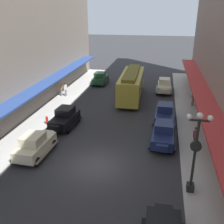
# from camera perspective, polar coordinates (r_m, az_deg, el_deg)

# --- Properties ---
(ground_plane) EXTENTS (200.00, 200.00, 0.00)m
(ground_plane) POSITION_cam_1_polar(r_m,az_deg,el_deg) (18.96, -3.61, -11.75)
(ground_plane) COLOR #2D2D30
(sidewalk_left) EXTENTS (3.00, 60.00, 0.15)m
(sidewalk_left) POSITION_cam_1_polar(r_m,az_deg,el_deg) (21.85, -23.23, -8.55)
(sidewalk_left) COLOR #B7B5AD
(sidewalk_left) RESTS_ON ground
(sidewalk_right) EXTENTS (3.00, 60.00, 0.15)m
(sidewalk_right) POSITION_cam_1_polar(r_m,az_deg,el_deg) (18.74, 19.84, -13.38)
(sidewalk_right) COLOR #B7B5AD
(sidewalk_right) RESTS_ON ground
(parked_car_0) EXTENTS (2.15, 4.26, 1.84)m
(parked_car_0) POSITION_cam_1_polar(r_m,az_deg,el_deg) (38.65, -2.62, 7.55)
(parked_car_0) COLOR #193D23
(parked_car_0) RESTS_ON ground
(parked_car_1) EXTENTS (2.22, 4.29, 1.84)m
(parked_car_1) POSITION_cam_1_polar(r_m,az_deg,el_deg) (25.83, 11.60, -0.28)
(parked_car_1) COLOR #19234C
(parked_car_1) RESTS_ON ground
(parked_car_2) EXTENTS (2.15, 4.26, 1.84)m
(parked_car_2) POSITION_cam_1_polar(r_m,az_deg,el_deg) (35.46, 11.51, 5.81)
(parked_car_2) COLOR beige
(parked_car_2) RESTS_ON ground
(parked_car_4) EXTENTS (2.31, 4.32, 1.84)m
(parked_car_4) POSITION_cam_1_polar(r_m,az_deg,el_deg) (24.79, -10.43, -1.15)
(parked_car_4) COLOR black
(parked_car_4) RESTS_ON ground
(parked_car_5) EXTENTS (2.26, 4.30, 1.84)m
(parked_car_5) POSITION_cam_1_polar(r_m,az_deg,el_deg) (20.51, -16.71, -6.88)
(parked_car_5) COLOR beige
(parked_car_5) RESTS_ON ground
(parked_car_6) EXTENTS (2.26, 4.30, 1.84)m
(parked_car_6) POSITION_cam_1_polar(r_m,az_deg,el_deg) (21.68, 11.32, -4.71)
(parked_car_6) COLOR #19234C
(parked_car_6) RESTS_ON ground
(streetcar) EXTENTS (2.76, 9.66, 3.46)m
(streetcar) POSITION_cam_1_polar(r_m,az_deg,el_deg) (32.10, 4.33, 6.29)
(streetcar) COLOR gold
(streetcar) RESTS_ON ground
(lamp_post_with_clock) EXTENTS (1.42, 0.44, 5.16)m
(lamp_post_with_clock) POSITION_cam_1_polar(r_m,az_deg,el_deg) (15.60, 18.00, -8.06)
(lamp_post_with_clock) COLOR black
(lamp_post_with_clock) RESTS_ON sidewalk_right
(fire_hydrant) EXTENTS (0.24, 0.24, 0.82)m
(fire_hydrant) POSITION_cam_1_polar(r_m,az_deg,el_deg) (25.51, -14.25, -1.74)
(fire_hydrant) COLOR #B21E19
(fire_hydrant) RESTS_ON sidewalk_left
(pedestrian_0) EXTENTS (0.36, 0.28, 1.67)m
(pedestrian_0) POSITION_cam_1_polar(r_m,az_deg,el_deg) (21.59, 17.99, -5.32)
(pedestrian_0) COLOR #2D2D33
(pedestrian_0) RESTS_ON sidewalk_right
(pedestrian_1) EXTENTS (0.36, 0.24, 1.64)m
(pedestrian_1) POSITION_cam_1_polar(r_m,az_deg,el_deg) (33.41, -11.20, 4.93)
(pedestrian_1) COLOR slate
(pedestrian_1) RESTS_ON sidewalk_left
(pedestrian_2) EXTENTS (0.36, 0.28, 1.67)m
(pedestrian_2) POSITION_cam_1_polar(r_m,az_deg,el_deg) (33.18, -10.25, 4.92)
(pedestrian_2) COLOR slate
(pedestrian_2) RESTS_ON sidewalk_left
(pedestrian_3) EXTENTS (0.36, 0.24, 1.64)m
(pedestrian_3) POSITION_cam_1_polar(r_m,az_deg,el_deg) (30.73, 17.54, 2.82)
(pedestrian_3) COLOR slate
(pedestrian_3) RESTS_ON sidewalk_right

